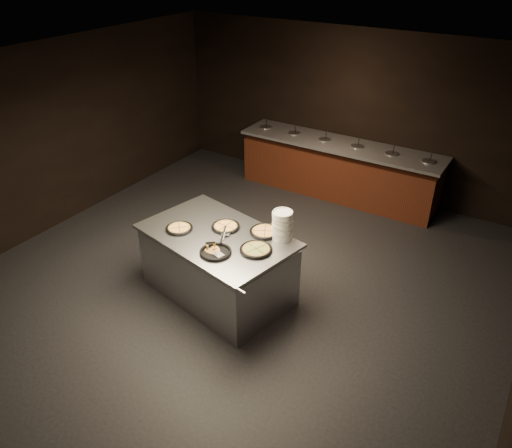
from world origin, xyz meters
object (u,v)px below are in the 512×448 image
object	(u,v)px
serving_counter	(218,266)
plate_stack	(282,225)
pan_cheese_whole	(226,226)
pan_veggie_whole	(179,228)

from	to	relation	value
serving_counter	plate_stack	world-z (taller)	plate_stack
serving_counter	pan_cheese_whole	xyz separation A→B (m)	(0.00, 0.19, 0.51)
pan_veggie_whole	pan_cheese_whole	size ratio (longest dim) A/B	0.95
pan_veggie_whole	plate_stack	bearing A→B (deg)	23.10
plate_stack	pan_veggie_whole	xyz separation A→B (m)	(-1.22, -0.52, -0.17)
serving_counter	pan_cheese_whole	bearing A→B (deg)	100.68
plate_stack	pan_cheese_whole	bearing A→B (deg)	-167.08
pan_veggie_whole	pan_cheese_whole	distance (m)	0.60
plate_stack	pan_cheese_whole	xyz separation A→B (m)	(-0.74, -0.17, -0.17)
pan_cheese_whole	plate_stack	bearing A→B (deg)	12.92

